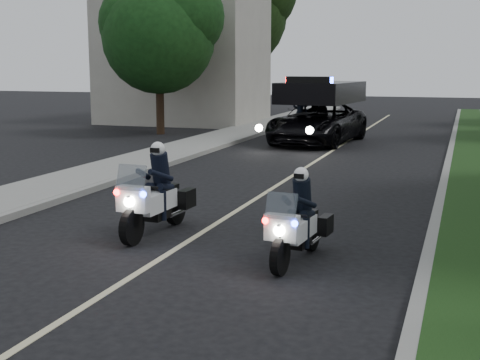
{
  "coord_description": "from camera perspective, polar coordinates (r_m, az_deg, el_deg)",
  "views": [
    {
      "loc": [
        4.54,
        -7.02,
        3.09
      ],
      "look_at": [
        0.67,
        4.25,
        1.0
      ],
      "focal_mm": 49.25,
      "sensor_mm": 36.0,
      "label": 1
    }
  ],
  "objects": [
    {
      "name": "curb_left",
      "position": [
        19.33,
        -7.87,
        0.87
      ],
      "size": [
        0.2,
        60.0,
        0.15
      ],
      "primitive_type": "cube",
      "color": "gray",
      "rests_on": "ground"
    },
    {
      "name": "ground",
      "position": [
        8.92,
        -13.31,
        -10.61
      ],
      "size": [
        120.0,
        120.0,
        0.0
      ],
      "primitive_type": "plane",
      "color": "black",
      "rests_on": "ground"
    },
    {
      "name": "grass_verge",
      "position": [
        17.29,
        19.5,
        -0.67
      ],
      "size": [
        1.2,
        60.0,
        0.16
      ],
      "primitive_type": "cube",
      "color": "#193814",
      "rests_on": "ground"
    },
    {
      "name": "curb_right",
      "position": [
        17.29,
        17.19,
        -0.55
      ],
      "size": [
        0.2,
        60.0,
        0.15
      ],
      "primitive_type": "cube",
      "color": "gray",
      "rests_on": "ground"
    },
    {
      "name": "lane_marking",
      "position": [
        17.89,
        3.95,
        -0.02
      ],
      "size": [
        0.12,
        50.0,
        0.01
      ],
      "primitive_type": "cube",
      "color": "#BFB78C",
      "rests_on": "ground"
    },
    {
      "name": "police_suv",
      "position": [
        26.6,
        6.7,
        3.2
      ],
      "size": [
        3.35,
        6.13,
        2.85
      ],
      "primitive_type": "imported",
      "rotation": [
        0.0,
        0.0,
        -0.11
      ],
      "color": "black",
      "rests_on": "ground"
    },
    {
      "name": "police_moto_left",
      "position": [
        12.35,
        -7.28,
        -4.63
      ],
      "size": [
        0.79,
        2.04,
        1.71
      ],
      "primitive_type": null,
      "rotation": [
        0.0,
        0.0,
        -0.05
      ],
      "color": "silver",
      "rests_on": "ground"
    },
    {
      "name": "police_moto_right",
      "position": [
        10.6,
        4.97,
        -7.04
      ],
      "size": [
        0.8,
        1.83,
        1.51
      ],
      "primitive_type": null,
      "rotation": [
        0.0,
        0.0,
        -0.1
      ],
      "color": "silver",
      "rests_on": "ground"
    },
    {
      "name": "bicycle",
      "position": [
        28.09,
        5.2,
        3.58
      ],
      "size": [
        0.62,
        1.62,
        0.84
      ],
      "primitive_type": "imported",
      "rotation": [
        0.0,
        0.0,
        -0.04
      ],
      "color": "black",
      "rests_on": "ground"
    },
    {
      "name": "building_far",
      "position": [
        36.09,
        -4.9,
        10.55
      ],
      "size": [
        8.0,
        6.0,
        7.0
      ],
      "primitive_type": "cube",
      "color": "#A8A396",
      "rests_on": "ground"
    },
    {
      "name": "sidewalk_left",
      "position": [
        19.84,
        -10.71,
        1.03
      ],
      "size": [
        2.0,
        60.0,
        0.16
      ],
      "primitive_type": "cube",
      "color": "gray",
      "rests_on": "ground"
    },
    {
      "name": "cyclist",
      "position": [
        28.09,
        5.2,
        3.58
      ],
      "size": [
        0.7,
        0.5,
        1.81
      ],
      "primitive_type": "imported",
      "rotation": [
        0.0,
        0.0,
        3.03
      ],
      "color": "black",
      "rests_on": "ground"
    },
    {
      "name": "tree_left_far",
      "position": [
        40.43,
        -1.09,
        5.55
      ],
      "size": [
        7.24,
        7.24,
        11.99
      ],
      "primitive_type": null,
      "rotation": [
        0.0,
        0.0,
        0.01
      ],
      "color": "#1B3510",
      "rests_on": "ground"
    },
    {
      "name": "tree_left_near",
      "position": [
        30.1,
        -6.89,
        3.97
      ],
      "size": [
        6.54,
        6.54,
        8.37
      ],
      "primitive_type": null,
      "rotation": [
        0.0,
        0.0,
        -0.38
      ],
      "color": "#153F15",
      "rests_on": "ground"
    }
  ]
}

